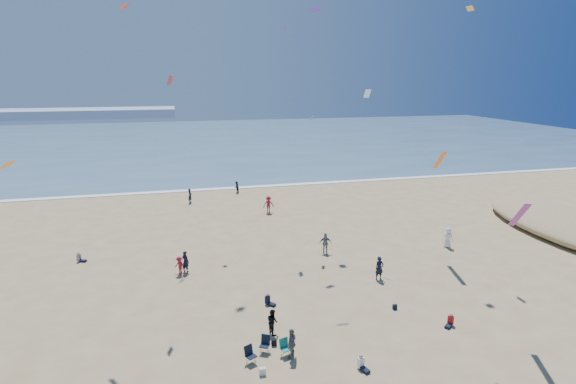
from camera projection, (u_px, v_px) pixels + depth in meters
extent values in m
cube|color=#476B84|center=(196.00, 141.00, 109.41)|extent=(220.00, 100.00, 0.06)
cube|color=white|center=(211.00, 189.00, 62.37)|extent=(220.00, 1.20, 0.08)
cube|color=#7A8EA8|center=(22.00, 114.00, 165.82)|extent=(110.00, 20.00, 3.20)
imported|color=black|center=(190.00, 196.00, 55.61)|extent=(0.58, 0.75, 1.82)
imported|color=slate|center=(292.00, 343.00, 24.89)|extent=(0.95, 1.12, 1.80)
imported|color=black|center=(237.00, 187.00, 60.45)|extent=(0.92, 0.96, 1.56)
imported|color=black|center=(273.00, 321.00, 27.31)|extent=(0.83, 0.93, 1.60)
imported|color=maroon|center=(180.00, 265.00, 35.58)|extent=(1.04, 1.05, 1.45)
imported|color=black|center=(379.00, 268.00, 34.55)|extent=(0.71, 0.50, 1.87)
imported|color=#AA182D|center=(269.00, 204.00, 51.64)|extent=(1.31, 0.84, 1.93)
imported|color=gray|center=(326.00, 243.00, 39.80)|extent=(1.16, 0.74, 1.84)
imported|color=black|center=(185.00, 262.00, 35.91)|extent=(0.77, 0.75, 1.78)
imported|color=white|center=(448.00, 238.00, 41.11)|extent=(0.98, 1.09, 1.87)
cube|color=silver|center=(262.00, 371.00, 23.62)|extent=(0.35, 0.20, 0.40)
cube|color=black|center=(274.00, 342.00, 26.23)|extent=(0.30, 0.22, 0.38)
cube|color=black|center=(395.00, 307.00, 30.30)|extent=(0.28, 0.18, 0.34)
cube|color=red|center=(170.00, 80.00, 29.59)|extent=(0.42, 0.78, 0.59)
cube|color=orange|center=(7.00, 165.00, 22.85)|extent=(0.68, 0.92, 0.38)
cube|color=#1599DB|center=(312.00, 118.00, 39.97)|extent=(0.49, 0.70, 0.40)
cube|color=#702A9E|center=(285.00, 27.00, 40.77)|extent=(0.44, 0.87, 0.41)
cube|color=gold|center=(470.00, 8.00, 36.95)|extent=(0.29, 0.85, 0.38)
cube|color=#FF2808|center=(124.00, 7.00, 28.11)|extent=(0.73, 0.91, 0.33)
cube|color=white|center=(367.00, 93.00, 38.40)|extent=(0.55, 0.66, 0.68)
cube|color=#5831A7|center=(316.00, 9.00, 33.71)|extent=(0.79, 0.35, 0.39)
cube|color=#7F2491|center=(519.00, 215.00, 25.36)|extent=(0.35, 3.14, 2.21)
cube|color=orange|center=(440.00, 160.00, 37.70)|extent=(0.35, 2.64, 1.87)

